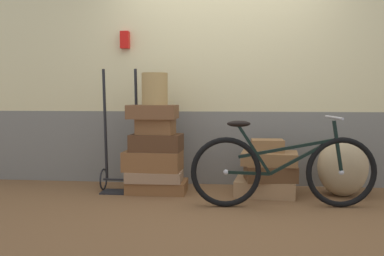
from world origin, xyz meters
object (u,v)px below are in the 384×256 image
object	(u,v)px
suitcase_1	(155,176)
suitcase_4	(156,126)
luggage_trolley	(121,160)
burlap_sack	(343,167)
suitcase_6	(265,187)
suitcase_2	(153,161)
suitcase_0	(157,186)
suitcase_7	(270,173)
suitcase_9	(267,146)
wicker_basket	(155,89)
bicycle	(283,170)
suitcase_3	(156,143)
suitcase_5	(153,112)
suitcase_8	(270,158)

from	to	relation	value
suitcase_1	suitcase_4	size ratio (longest dim) A/B	1.51
luggage_trolley	burlap_sack	distance (m)	2.38
suitcase_6	suitcase_2	bearing A→B (deg)	-173.07
suitcase_0	suitcase_7	size ratio (longest dim) A/B	1.25
suitcase_2	suitcase_4	distance (m)	0.38
suitcase_9	wicker_basket	bearing A→B (deg)	-179.43
suitcase_0	suitcase_1	size ratio (longest dim) A/B	1.08
burlap_sack	bicycle	world-z (taller)	bicycle
suitcase_9	suitcase_3	bearing A→B (deg)	179.45
suitcase_5	suitcase_9	distance (m)	1.27
suitcase_3	suitcase_4	bearing A→B (deg)	-107.26
suitcase_6	wicker_basket	size ratio (longest dim) A/B	1.82
suitcase_1	luggage_trolley	xyz separation A→B (m)	(-0.39, 0.06, 0.15)
suitcase_3	luggage_trolley	xyz separation A→B (m)	(-0.40, 0.02, -0.20)
suitcase_2	suitcase_7	distance (m)	1.26
suitcase_2	suitcase_9	xyz separation A→B (m)	(1.23, 0.01, 0.18)
suitcase_0	suitcase_8	size ratio (longest dim) A/B	1.12
suitcase_6	burlap_sack	distance (m)	0.84
bicycle	suitcase_1	bearing A→B (deg)	162.04
suitcase_4	suitcase_6	xyz separation A→B (m)	(1.17, 0.01, -0.64)
suitcase_6	burlap_sack	world-z (taller)	burlap_sack
bicycle	suitcase_5	bearing A→B (deg)	161.77
suitcase_4	suitcase_0	bearing A→B (deg)	29.79
suitcase_5	suitcase_6	xyz separation A→B (m)	(1.20, 0.03, -0.80)
wicker_basket	burlap_sack	distance (m)	2.14
suitcase_4	suitcase_3	bearing A→B (deg)	75.03
suitcase_4	suitcase_9	bearing A→B (deg)	6.67
luggage_trolley	suitcase_1	bearing A→B (deg)	-9.12
wicker_basket	suitcase_2	bearing A→B (deg)	153.31
suitcase_8	suitcase_0	bearing A→B (deg)	-173.60
suitcase_2	suitcase_5	bearing A→B (deg)	-74.26
suitcase_6	wicker_basket	xyz separation A→B (m)	(-1.18, -0.02, 1.04)
suitcase_3	suitcase_5	xyz separation A→B (m)	(-0.03, -0.03, 0.33)
suitcase_8	suitcase_3	bearing A→B (deg)	-173.98
suitcase_1	suitcase_9	bearing A→B (deg)	1.27
suitcase_9	bicycle	distance (m)	0.52
suitcase_4	suitcase_9	distance (m)	1.21
bicycle	suitcase_8	bearing A→B (deg)	100.50
suitcase_4	wicker_basket	size ratio (longest dim) A/B	1.15
suitcase_6	burlap_sack	bearing A→B (deg)	9.89
suitcase_1	luggage_trolley	size ratio (longest dim) A/B	0.44
suitcase_6	wicker_basket	world-z (taller)	wicker_basket
suitcase_7	luggage_trolley	world-z (taller)	luggage_trolley
suitcase_5	suitcase_0	bearing A→B (deg)	34.68
luggage_trolley	bicycle	bearing A→B (deg)	-15.99
wicker_basket	bicycle	world-z (taller)	wicker_basket
suitcase_2	suitcase_3	distance (m)	0.20
suitcase_7	bicycle	distance (m)	0.44
suitcase_4	suitcase_7	xyz separation A→B (m)	(1.22, -0.04, -0.47)
bicycle	burlap_sack	bearing A→B (deg)	36.84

